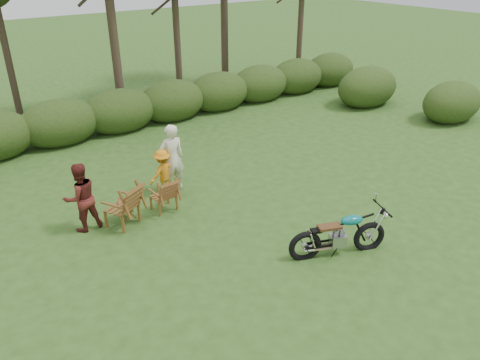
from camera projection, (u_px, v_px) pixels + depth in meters
ground at (301, 254)px, 9.48m from camera, size 80.00×80.00×0.00m
tree_line at (113, 8)px, 15.08m from camera, size 22.52×11.62×8.14m
motorcycle at (336, 253)px, 9.52m from camera, size 2.09×1.42×1.12m
lawn_chair_right at (164, 209)px, 11.10m from camera, size 0.62×0.62×0.86m
lawn_chair_left at (124, 224)px, 10.51m from camera, size 0.96×0.96×1.03m
side_table at (129, 210)px, 10.61m from camera, size 0.55×0.50×0.49m
cup at (130, 198)px, 10.51m from camera, size 0.14×0.14×0.10m
adult_a at (174, 189)px, 12.02m from camera, size 0.67×0.47×1.76m
adult_b at (86, 228)px, 10.36m from camera, size 0.80×0.64×1.56m
child at (165, 194)px, 11.82m from camera, size 0.85×0.61×1.19m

